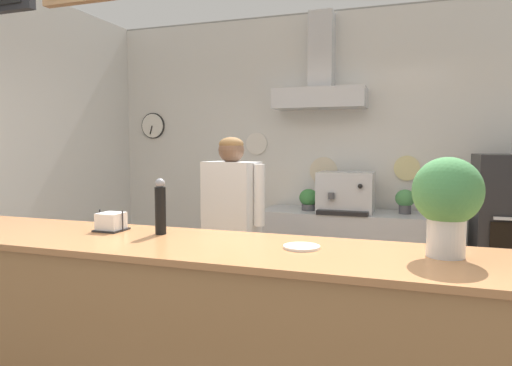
# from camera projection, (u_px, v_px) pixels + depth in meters

# --- Properties ---
(back_wall_assembly) EXTENTS (5.00, 2.88, 2.92)m
(back_wall_assembly) POSITION_uv_depth(u_px,v_px,m) (326.00, 141.00, 4.67)
(back_wall_assembly) COLOR gray
(back_wall_assembly) RESTS_ON ground_plane
(service_counter) EXTENTS (4.05, 0.68, 1.07)m
(service_counter) POSITION_uv_depth(u_px,v_px,m) (220.00, 354.00, 2.21)
(service_counter) COLOR #B77F4C
(service_counter) RESTS_ON ground_plane
(back_prep_counter) EXTENTS (1.80, 0.57, 0.90)m
(back_prep_counter) POSITION_uv_depth(u_px,v_px,m) (354.00, 258.00, 4.49)
(back_prep_counter) COLOR #B7BABF
(back_prep_counter) RESTS_ON ground_plane
(shop_worker) EXTENTS (0.56, 0.31, 1.60)m
(shop_worker) POSITION_uv_depth(u_px,v_px,m) (232.00, 234.00, 3.51)
(shop_worker) COLOR #232328
(shop_worker) RESTS_ON ground_plane
(espresso_machine) EXTENTS (0.52, 0.47, 0.39)m
(espresso_machine) POSITION_uv_depth(u_px,v_px,m) (346.00, 192.00, 4.44)
(espresso_machine) COLOR silver
(espresso_machine) RESTS_ON back_prep_counter
(potted_rosemary) EXTENTS (0.18, 0.18, 0.23)m
(potted_rosemary) POSITION_uv_depth(u_px,v_px,m) (405.00, 200.00, 4.33)
(potted_rosemary) COLOR #4C4C51
(potted_rosemary) RESTS_ON back_prep_counter
(potted_oregano) EXTENTS (0.19, 0.19, 0.21)m
(potted_oregano) POSITION_uv_depth(u_px,v_px,m) (309.00, 199.00, 4.55)
(potted_oregano) COLOR #4C4C51
(potted_oregano) RESTS_ON back_prep_counter
(condiment_plate) EXTENTS (0.17, 0.17, 0.01)m
(condiment_plate) POSITION_uv_depth(u_px,v_px,m) (302.00, 247.00, 2.09)
(condiment_plate) COLOR white
(condiment_plate) RESTS_ON service_counter
(pepper_grinder) EXTENTS (0.06, 0.06, 0.29)m
(pepper_grinder) POSITION_uv_depth(u_px,v_px,m) (160.00, 207.00, 2.41)
(pepper_grinder) COLOR black
(pepper_grinder) RESTS_ON service_counter
(napkin_holder) EXTENTS (0.15, 0.15, 0.11)m
(napkin_holder) POSITION_uv_depth(u_px,v_px,m) (111.00, 222.00, 2.52)
(napkin_holder) COLOR #262628
(napkin_holder) RESTS_ON service_counter
(basil_vase) EXTENTS (0.28, 0.28, 0.42)m
(basil_vase) POSITION_uv_depth(u_px,v_px,m) (447.00, 200.00, 1.91)
(basil_vase) COLOR silver
(basil_vase) RESTS_ON service_counter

